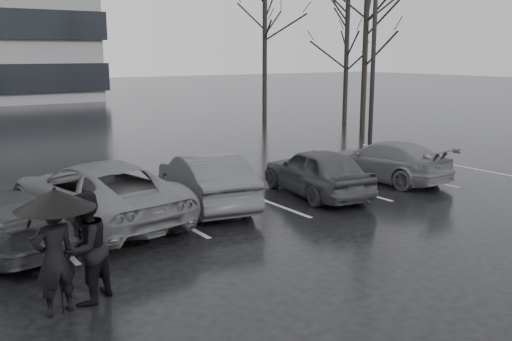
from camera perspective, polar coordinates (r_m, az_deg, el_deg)
The scene contains 13 objects.
ground at distance 13.47m, azimuth 3.56°, elevation -5.15°, with size 160.00×160.00×0.00m, color black.
car_main at distance 15.87m, azimuth 6.06°, elevation -0.09°, with size 1.59×3.95×1.35m, color black.
car_west_a at distance 14.67m, azimuth -5.08°, elevation -0.95°, with size 1.47×4.23×1.39m, color #2A2A2C.
car_west_b at distance 13.66m, azimuth -15.66°, elevation -2.13°, with size 2.44×5.29×1.47m, color #49494C.
car_east at distance 18.11m, azimuth 12.82°, elevation 0.96°, with size 1.72×4.24×1.23m, color #49494C.
pedestrian_left at distance 9.13m, azimuth -19.51°, elevation -8.30°, with size 0.64×0.42×1.76m, color black.
pedestrian_right at distance 9.39m, azimuth -16.65°, elevation -7.43°, with size 0.87×0.68×1.80m, color black.
umbrella at distance 8.83m, azimuth -19.47°, elevation -2.69°, with size 1.17×1.17×1.98m.
lamp_post at distance 23.41m, azimuth 11.74°, elevation 13.29°, with size 0.56×0.56×10.16m.
stall_stripes at distance 15.06m, azimuth -4.67°, elevation -3.34°, with size 19.72×5.00×0.00m.
tree_east at distance 28.34m, azimuth 10.86°, elevation 11.69°, with size 0.26×0.26×8.00m, color black.
tree_ne at distance 32.96m, azimuth 9.02°, elevation 10.85°, with size 0.26×0.26×7.00m, color black.
tree_north at distance 33.12m, azimuth 0.88°, elevation 12.29°, with size 0.26×0.26×8.50m, color black.
Camera 1 is at (-7.86, -10.22, 3.89)m, focal length 40.00 mm.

